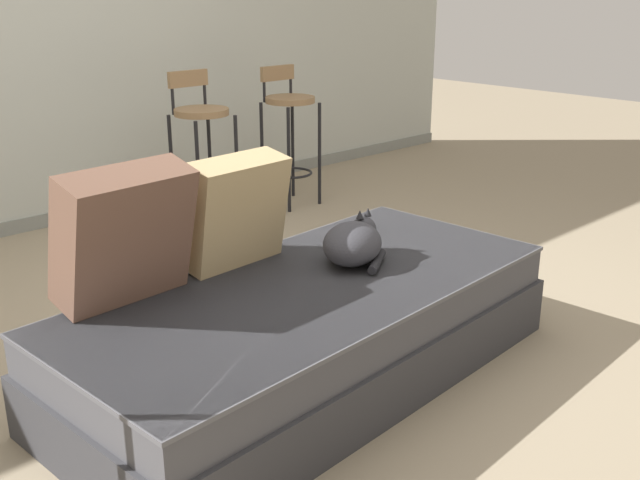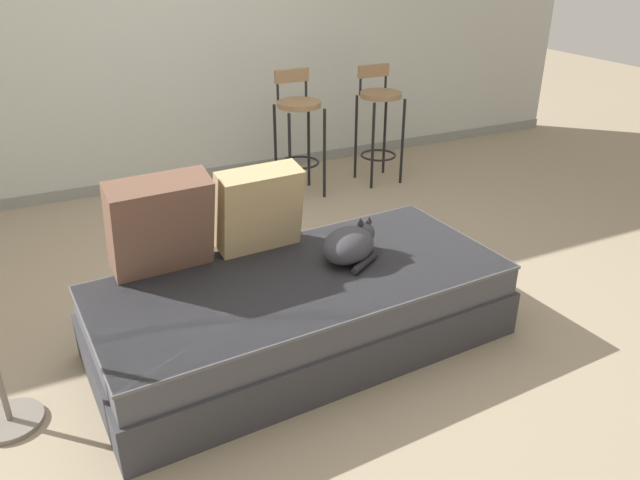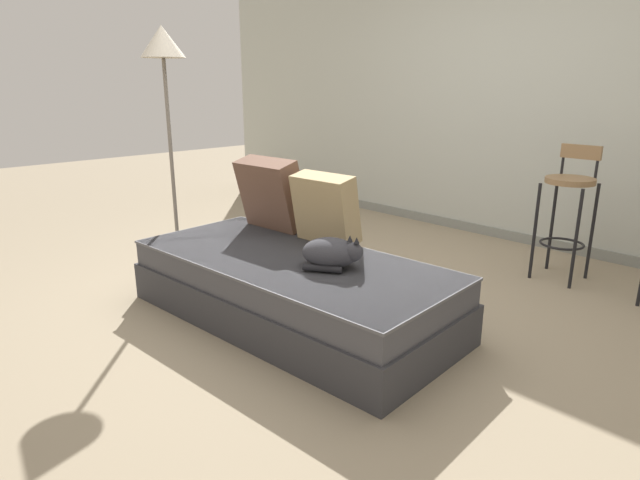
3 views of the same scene
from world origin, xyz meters
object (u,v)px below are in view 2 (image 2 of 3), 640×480
object	(u,v)px
couch	(302,310)
bar_stool_by_doorway	(379,112)
throw_pillow_corner	(160,225)
bar_stool_near_window	(298,122)
throw_pillow_middle	(259,209)
cat	(350,244)

from	to	relation	value
couch	bar_stool_by_doorway	xyz separation A→B (m)	(1.57, 1.93, 0.39)
couch	bar_stool_by_doorway	size ratio (longest dim) A/B	2.21
throw_pillow_corner	bar_stool_near_window	size ratio (longest dim) A/B	0.52
throw_pillow_corner	throw_pillow_middle	world-z (taller)	throw_pillow_corner
couch	cat	xyz separation A→B (m)	(0.30, 0.05, 0.28)
cat	bar_stool_near_window	distance (m)	1.96
bar_stool_near_window	throw_pillow_middle	bearing A→B (deg)	-120.47
throw_pillow_middle	bar_stool_near_window	size ratio (longest dim) A/B	0.47
cat	bar_stool_near_window	xyz separation A→B (m)	(0.55, 1.87, 0.11)
bar_stool_near_window	bar_stool_by_doorway	bearing A→B (deg)	-0.01
couch	bar_stool_near_window	bearing A→B (deg)	66.34
throw_pillow_corner	throw_pillow_middle	distance (m)	0.52
cat	bar_stool_near_window	world-z (taller)	bar_stool_near_window
throw_pillow_middle	bar_stool_near_window	bearing A→B (deg)	59.53
throw_pillow_corner	cat	bearing A→B (deg)	-17.62
throw_pillow_corner	cat	distance (m)	0.94
couch	bar_stool_near_window	size ratio (longest dim) A/B	2.15
cat	throw_pillow_middle	bearing A→B (deg)	139.88
throw_pillow_middle	cat	bearing A→B (deg)	-40.12
couch	cat	world-z (taller)	cat
throw_pillow_middle	bar_stool_by_doorway	bearing A→B (deg)	43.44
throw_pillow_middle	bar_stool_near_window	world-z (taller)	bar_stool_near_window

